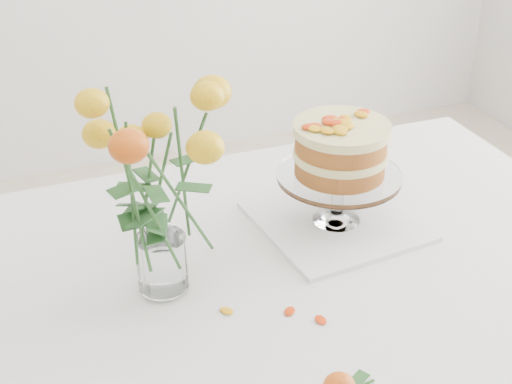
% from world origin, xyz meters
% --- Properties ---
extents(table, '(1.43, 0.93, 0.76)m').
position_xyz_m(table, '(0.00, 0.00, 0.67)').
color(table, tan).
rests_on(table, ground).
extents(napkin, '(0.33, 0.33, 0.01)m').
position_xyz_m(napkin, '(0.18, 0.09, 0.76)').
color(napkin, white).
rests_on(napkin, table).
extents(cake_stand, '(0.25, 0.25, 0.22)m').
position_xyz_m(cake_stand, '(0.18, 0.09, 0.92)').
color(cake_stand, white).
rests_on(cake_stand, napkin).
extents(rose_vase, '(0.37, 0.37, 0.45)m').
position_xyz_m(rose_vase, '(-0.20, -0.00, 1.02)').
color(rose_vase, white).
rests_on(rose_vase, table).
extents(stray_petal_a, '(0.03, 0.02, 0.00)m').
position_xyz_m(stray_petal_a, '(-0.12, -0.10, 0.76)').
color(stray_petal_a, '#EEA20F').
rests_on(stray_petal_a, table).
extents(stray_petal_b, '(0.03, 0.02, 0.00)m').
position_xyz_m(stray_petal_b, '(-0.02, -0.14, 0.76)').
color(stray_petal_b, '#EEA20F').
rests_on(stray_petal_b, table).
extents(stray_petal_c, '(0.03, 0.02, 0.00)m').
position_xyz_m(stray_petal_c, '(0.02, -0.18, 0.76)').
color(stray_petal_c, '#EEA20F').
rests_on(stray_petal_c, table).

